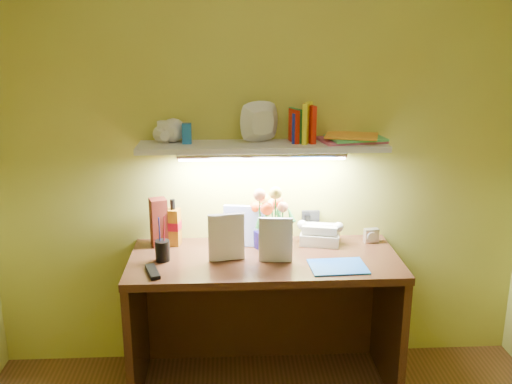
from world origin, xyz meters
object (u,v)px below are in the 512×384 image
telephone (320,232)px  desk_clock (371,236)px  flower_bouquet (270,217)px  whisky_bottle (173,222)px  desk (264,322)px

telephone → desk_clock: size_ratio=2.68×
desk_clock → telephone: bearing=171.2°
flower_bouquet → telephone: 0.30m
desk_clock → whisky_bottle: (-1.09, 0.02, 0.09)m
whisky_bottle → flower_bouquet: bearing=-4.3°
desk → flower_bouquet: size_ratio=4.26×
flower_bouquet → telephone: size_ratio=1.56×
whisky_bottle → telephone: bearing=-1.3°
flower_bouquet → telephone: (0.28, 0.02, -0.10)m
telephone → whisky_bottle: whisky_bottle is taller
telephone → whisky_bottle: 0.81m
flower_bouquet → desk_clock: bearing=1.9°
desk → flower_bouquet: 0.57m
desk → whisky_bottle: whisky_bottle is taller
telephone → whisky_bottle: bearing=-168.1°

